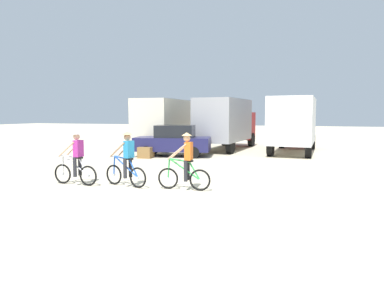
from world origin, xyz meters
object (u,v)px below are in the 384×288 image
at_px(box_truck_avon_van, 294,122).
at_px(supply_crate, 146,152).
at_px(box_truck_grey_hauler, 226,122).
at_px(cyclist_cowboy_hat, 127,161).
at_px(box_truck_cream_rv, 167,121).
at_px(cyclist_near_camera, 186,163).
at_px(sedan_parked, 173,141).
at_px(cyclist_orange_shirt, 76,160).

bearing_deg(box_truck_avon_van, supply_crate, -146.38).
distance_m(box_truck_grey_hauler, cyclist_cowboy_hat, 12.54).
distance_m(box_truck_cream_rv, cyclist_cowboy_hat, 12.68).
bearing_deg(cyclist_near_camera, box_truck_cream_rv, 114.72).
xyz_separation_m(box_truck_avon_van, cyclist_near_camera, (-2.95, -11.77, -1.03)).
xyz_separation_m(box_truck_cream_rv, box_truck_grey_hauler, (4.17, 0.34, 0.00)).
bearing_deg(sedan_parked, box_truck_grey_hauler, 65.24).
bearing_deg(box_truck_cream_rv, supply_crate, -80.09).
distance_m(cyclist_orange_shirt, supply_crate, 7.21).
relative_size(box_truck_grey_hauler, cyclist_cowboy_hat, 3.82).
relative_size(box_truck_avon_van, cyclist_orange_shirt, 3.79).
distance_m(box_truck_grey_hauler, box_truck_avon_van, 4.37).
relative_size(box_truck_cream_rv, cyclist_cowboy_hat, 3.73).
distance_m(box_truck_cream_rv, cyclist_orange_shirt, 12.60).
bearing_deg(supply_crate, box_truck_grey_hauler, 60.06).
distance_m(sedan_parked, cyclist_near_camera, 8.59).
height_order(box_truck_grey_hauler, box_truck_avon_van, same).
relative_size(box_truck_grey_hauler, supply_crate, 9.22).
bearing_deg(cyclist_orange_shirt, cyclist_near_camera, 6.12).
bearing_deg(supply_crate, cyclist_near_camera, -55.59).
bearing_deg(cyclist_cowboy_hat, box_truck_cream_rv, 106.19).
bearing_deg(sedan_parked, box_truck_avon_van, 31.35).
distance_m(box_truck_avon_van, cyclist_orange_shirt, 13.94).
bearing_deg(cyclist_cowboy_hat, box_truck_grey_hauler, 87.05).
height_order(box_truck_grey_hauler, cyclist_cowboy_hat, box_truck_grey_hauler).
relative_size(box_truck_grey_hauler, box_truck_avon_van, 1.01).
xyz_separation_m(sedan_parked, cyclist_cowboy_hat, (1.43, -7.98, -0.04)).
height_order(box_truck_avon_van, cyclist_near_camera, box_truck_avon_van).
height_order(cyclist_orange_shirt, cyclist_near_camera, same).
distance_m(box_truck_cream_rv, cyclist_near_camera, 13.28).
height_order(cyclist_cowboy_hat, cyclist_near_camera, same).
xyz_separation_m(box_truck_grey_hauler, sedan_parked, (-2.08, -4.50, -0.99)).
bearing_deg(sedan_parked, box_truck_cream_rv, 116.68).
relative_size(sedan_parked, cyclist_orange_shirt, 2.44).
distance_m(box_truck_grey_hauler, cyclist_near_camera, 12.49).
bearing_deg(cyclist_cowboy_hat, supply_crate, 110.80).
distance_m(cyclist_cowboy_hat, cyclist_near_camera, 2.02).
bearing_deg(box_truck_cream_rv, cyclist_near_camera, -65.28).
xyz_separation_m(box_truck_avon_van, supply_crate, (-7.57, -5.03, -1.58)).
xyz_separation_m(cyclist_orange_shirt, supply_crate, (-0.86, 7.14, -0.55)).
xyz_separation_m(box_truck_cream_rv, supply_crate, (0.92, -5.29, -1.58)).
height_order(box_truck_avon_van, sedan_parked, box_truck_avon_van).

